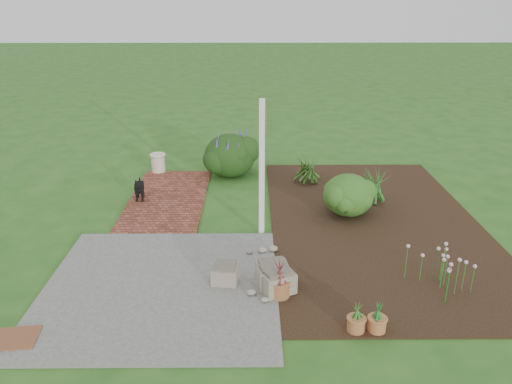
{
  "coord_description": "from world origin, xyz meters",
  "views": [
    {
      "loc": [
        0.13,
        -8.24,
        4.12
      ],
      "look_at": [
        0.2,
        0.4,
        0.7
      ],
      "focal_mm": 35.0,
      "sensor_mm": 36.0,
      "label": 1
    }
  ],
  "objects_px": {
    "cream_ceramic_urn": "(158,163)",
    "evergreen_shrub": "(348,194)",
    "black_dog": "(139,187)",
    "stone_trough_near": "(273,275)"
  },
  "relations": [
    {
      "from": "cream_ceramic_urn",
      "to": "evergreen_shrub",
      "type": "relative_size",
      "value": 0.44
    },
    {
      "from": "black_dog",
      "to": "cream_ceramic_urn",
      "type": "xyz_separation_m",
      "value": [
        0.07,
        1.86,
        -0.07
      ]
    },
    {
      "from": "black_dog",
      "to": "evergreen_shrub",
      "type": "height_order",
      "value": "evergreen_shrub"
    },
    {
      "from": "stone_trough_near",
      "to": "evergreen_shrub",
      "type": "distance_m",
      "value": 3.09
    },
    {
      "from": "stone_trough_near",
      "to": "black_dog",
      "type": "distance_m",
      "value": 4.31
    },
    {
      "from": "stone_trough_near",
      "to": "evergreen_shrub",
      "type": "relative_size",
      "value": 0.47
    },
    {
      "from": "stone_trough_near",
      "to": "evergreen_shrub",
      "type": "xyz_separation_m",
      "value": [
        1.6,
        2.64,
        0.26
      ]
    },
    {
      "from": "cream_ceramic_urn",
      "to": "evergreen_shrub",
      "type": "xyz_separation_m",
      "value": [
        4.23,
        -2.58,
        0.19
      ]
    },
    {
      "from": "evergreen_shrub",
      "to": "black_dog",
      "type": "bearing_deg",
      "value": 170.52
    },
    {
      "from": "cream_ceramic_urn",
      "to": "evergreen_shrub",
      "type": "distance_m",
      "value": 4.95
    }
  ]
}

